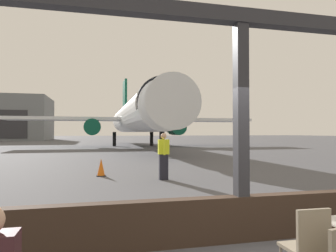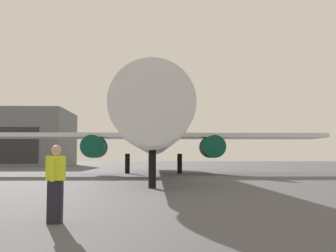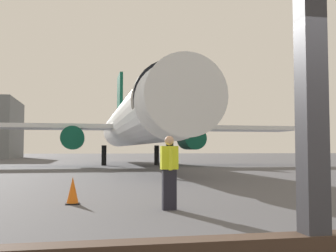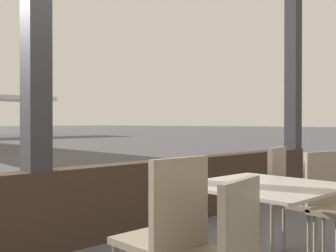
{
  "view_description": "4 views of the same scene",
  "coord_description": "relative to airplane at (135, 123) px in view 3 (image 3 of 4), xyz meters",
  "views": [
    {
      "loc": [
        -2.31,
        -4.55,
        1.77
      ],
      "look_at": [
        2.15,
        14.46,
        2.17
      ],
      "focal_mm": 32.2,
      "sensor_mm": 36.0,
      "label": 1
    },
    {
      "loc": [
        2.32,
        -2.6,
        1.46
      ],
      "look_at": [
        2.77,
        11.23,
        2.55
      ],
      "focal_mm": 42.75,
      "sensor_mm": 36.0,
      "label": 2
    },
    {
      "loc": [
        -1.84,
        -3.1,
        1.41
      ],
      "look_at": [
        2.54,
        18.75,
        2.7
      ],
      "focal_mm": 43.95,
      "sensor_mm": 36.0,
      "label": 3
    },
    {
      "loc": [
        -1.6,
        -3.27,
        1.14
      ],
      "look_at": [
        0.91,
        -0.68,
        1.11
      ],
      "focal_mm": 43.34,
      "sensor_mm": 36.0,
      "label": 4
    }
  ],
  "objects": [
    {
      "name": "ground_plane",
      "position": [
        -2.19,
        9.11,
        -3.66
      ],
      "size": [
        220.0,
        220.0,
        0.0
      ],
      "primitive_type": "plane",
      "color": "#4C4C51"
    },
    {
      "name": "window_frame",
      "position": [
        -2.19,
        -30.89,
        -2.37
      ],
      "size": [
        8.92,
        0.24,
        3.81
      ],
      "color": "#38281E",
      "rests_on": "ground"
    },
    {
      "name": "ground_crew_worker",
      "position": [
        -2.08,
        -24.46,
        -2.76
      ],
      "size": [
        0.4,
        0.57,
        1.74
      ],
      "color": "black",
      "rests_on": "ground"
    },
    {
      "name": "airplane",
      "position": [
        0.0,
        0.0,
        0.0
      ],
      "size": [
        30.19,
        35.96,
        10.54
      ],
      "color": "silver",
      "rests_on": "ground"
    },
    {
      "name": "traffic_cone",
      "position": [
        -4.34,
        -22.97,
        -3.32
      ],
      "size": [
        0.36,
        0.36,
        0.71
      ],
      "color": "orange",
      "rests_on": "ground"
    }
  ]
}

